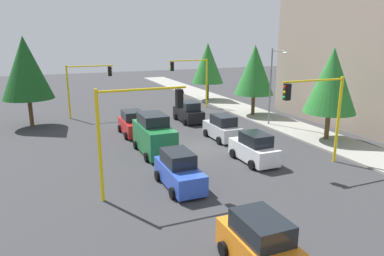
{
  "coord_description": "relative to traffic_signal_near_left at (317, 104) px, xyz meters",
  "views": [
    {
      "loc": [
        22.97,
        -9.73,
        8.03
      ],
      "look_at": [
        -1.46,
        0.46,
        1.2
      ],
      "focal_mm": 33.49,
      "sensor_mm": 36.0,
      "label": 1
    }
  ],
  "objects": [
    {
      "name": "lane_arrow_near",
      "position": [
        5.51,
        -8.68,
        -3.95
      ],
      "size": [
        2.4,
        1.1,
        1.1
      ],
      "color": "silver",
      "rests_on": "ground"
    },
    {
      "name": "delivery_van_green",
      "position": [
        -6.29,
        -8.59,
        -2.67
      ],
      "size": [
        4.8,
        2.22,
        2.77
      ],
      "color": "#1E7238",
      "rests_on": "ground"
    },
    {
      "name": "traffic_signal_near_right",
      "position": [
        0.0,
        -11.38,
        0.04
      ],
      "size": [
        0.36,
        4.59,
        5.64
      ],
      "color": "yellow",
      "rests_on": "ground"
    },
    {
      "name": "traffic_signal_far_right",
      "position": [
        -20.0,
        -11.32,
        -0.21
      ],
      "size": [
        0.36,
        4.59,
        5.27
      ],
      "color": "yellow",
      "rests_on": "ground"
    },
    {
      "name": "apartment_block",
      "position": [
        -6.92,
        12.82,
        3.26
      ],
      "size": [
        18.18,
        9.3,
        14.41
      ],
      "color": "gray",
      "rests_on": "ground"
    },
    {
      "name": "car_silver",
      "position": [
        -7.53,
        -2.56,
        -3.06
      ],
      "size": [
        3.89,
        1.97,
        1.98
      ],
      "color": "#B2B5BA",
      "rests_on": "ground"
    },
    {
      "name": "car_white",
      "position": [
        -2.0,
        -3.11,
        -3.06
      ],
      "size": [
        3.88,
        1.94,
        1.98
      ],
      "color": "white",
      "rests_on": "ground"
    },
    {
      "name": "car_black",
      "position": [
        -14.17,
        -2.77,
        -3.06
      ],
      "size": [
        4.07,
        2.01,
        1.98
      ],
      "color": "black",
      "rests_on": "ground"
    },
    {
      "name": "car_orange",
      "position": [
        7.75,
        -8.89,
        -3.06
      ],
      "size": [
        4.09,
        1.99,
        1.98
      ],
      "color": "orange",
      "rests_on": "ground"
    },
    {
      "name": "tree_opposite_side",
      "position": [
        -18.0,
        -16.68,
        1.34
      ],
      "size": [
        4.4,
        4.4,
        8.06
      ],
      "color": "brown",
      "rests_on": "ground"
    },
    {
      "name": "tree_roadside_far",
      "position": [
        -24.0,
        3.82,
        0.77
      ],
      "size": [
        3.95,
        3.95,
        7.21
      ],
      "color": "brown",
      "rests_on": "ground"
    },
    {
      "name": "car_red",
      "position": [
        -11.72,
        -8.76,
        -3.06
      ],
      "size": [
        4.03,
        2.08,
        1.98
      ],
      "color": "red",
      "rests_on": "ground"
    },
    {
      "name": "traffic_signal_near_left",
      "position": [
        0.0,
        0.0,
        0.0
      ],
      "size": [
        0.36,
        4.59,
        5.59
      ],
      "color": "yellow",
      "rests_on": "ground"
    },
    {
      "name": "tree_roadside_mid",
      "position": [
        -14.0,
        4.32,
        0.76
      ],
      "size": [
        3.94,
        3.94,
        7.19
      ],
      "color": "brown",
      "rests_on": "ground"
    },
    {
      "name": "ground_plane",
      "position": [
        -6.0,
        -5.68,
        -3.96
      ],
      "size": [
        120.0,
        120.0,
        0.0
      ],
      "primitive_type": "plane",
      "color": "#353538"
    },
    {
      "name": "car_blue",
      "position": [
        -0.17,
        -9.03,
        -3.06
      ],
      "size": [
        4.1,
        1.92,
        1.98
      ],
      "color": "blue",
      "rests_on": "ground"
    },
    {
      "name": "tree_roadside_near",
      "position": [
        -4.0,
        4.82,
        0.77
      ],
      "size": [
        3.96,
        3.96,
        7.22
      ],
      "color": "brown",
      "rests_on": "ground"
    },
    {
      "name": "traffic_signal_far_left",
      "position": [
        -20.0,
        -0.01,
        -0.02
      ],
      "size": [
        0.36,
        4.59,
        5.55
      ],
      "color": "yellow",
      "rests_on": "ground"
    },
    {
      "name": "sidewalk_kerb",
      "position": [
        -11.0,
        4.82,
        -3.88
      ],
      "size": [
        80.0,
        4.0,
        0.15
      ],
      "primitive_type": "cube",
      "color": "gray",
      "rests_on": "ground"
    },
    {
      "name": "street_lamp_curbside",
      "position": [
        -9.61,
        3.52,
        0.39
      ],
      "size": [
        2.15,
        0.28,
        7.0
      ],
      "color": "slate",
      "rests_on": "ground"
    }
  ]
}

